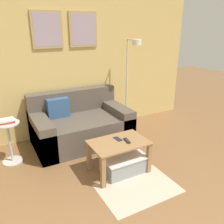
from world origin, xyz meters
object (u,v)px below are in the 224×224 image
at_px(side_table, 9,139).
at_px(cell_phone, 118,139).
at_px(couch, 80,125).
at_px(remote_control, 127,141).
at_px(coffee_table, 119,149).
at_px(storage_bin, 124,164).
at_px(book_stack, 7,121).
at_px(floor_lamp, 131,77).

distance_m(side_table, cell_phone, 1.55).
height_order(couch, remote_control, couch).
distance_m(coffee_table, storage_bin, 0.24).
bearing_deg(book_stack, cell_phone, -35.09).
height_order(remote_control, cell_phone, remote_control).
bearing_deg(remote_control, side_table, 152.14).
relative_size(coffee_table, side_table, 1.23).
height_order(coffee_table, remote_control, remote_control).
relative_size(side_table, remote_control, 4.13).
height_order(couch, coffee_table, couch).
bearing_deg(floor_lamp, remote_control, -124.09).
bearing_deg(cell_phone, floor_lamp, 45.09).
height_order(couch, book_stack, couch).
bearing_deg(book_stack, couch, 6.64).
bearing_deg(coffee_table, remote_control, -20.22).
bearing_deg(coffee_table, floor_lamp, 51.87).
xyz_separation_m(couch, cell_phone, (0.15, -1.02, 0.16)).
bearing_deg(couch, side_table, -172.91).
distance_m(couch, storage_bin, 1.16).
xyz_separation_m(floor_lamp, side_table, (-2.18, -0.23, -0.62)).
bearing_deg(storage_bin, floor_lamp, 54.46).
xyz_separation_m(side_table, remote_control, (1.36, -0.99, 0.09)).
distance_m(remote_control, cell_phone, 0.14).
height_order(side_table, book_stack, book_stack).
height_order(side_table, cell_phone, side_table).
bearing_deg(remote_control, coffee_table, 168.06).
bearing_deg(storage_bin, book_stack, 142.22).
bearing_deg(couch, book_stack, -173.36).
xyz_separation_m(remote_control, cell_phone, (-0.08, 0.11, -0.01)).
xyz_separation_m(coffee_table, cell_phone, (0.03, 0.07, 0.11)).
bearing_deg(side_table, floor_lamp, 6.04).
bearing_deg(coffee_table, book_stack, 142.13).
bearing_deg(coffee_table, couch, 96.44).
xyz_separation_m(couch, side_table, (-1.13, -0.14, 0.08)).
bearing_deg(remote_control, book_stack, 151.55).
bearing_deg(couch, coffee_table, -83.56).
xyz_separation_m(couch, storage_bin, (0.18, -1.13, -0.17)).
distance_m(couch, book_stack, 1.18).
relative_size(side_table, cell_phone, 4.42).
relative_size(storage_bin, cell_phone, 4.25).
distance_m(floor_lamp, book_stack, 2.20).
xyz_separation_m(side_table, book_stack, (0.01, 0.01, 0.28)).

